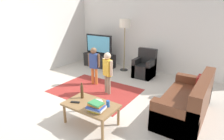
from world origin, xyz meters
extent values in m
plane|color=beige|center=(0.00, 0.00, 0.00)|extent=(7.80, 7.80, 0.00)
cube|color=silver|center=(0.00, 3.00, 1.35)|extent=(6.00, 0.12, 2.70)
cube|color=silver|center=(-3.00, 0.00, 1.35)|extent=(0.12, 6.00, 2.70)
cube|color=#9E2D28|center=(-0.48, 0.51, 0.00)|extent=(2.20, 1.60, 0.01)
cube|color=black|center=(-1.70, 2.30, 0.25)|extent=(1.20, 0.44, 0.50)
cube|color=black|center=(-1.70, 2.25, 0.10)|extent=(1.10, 0.32, 0.03)
cube|color=black|center=(-1.70, 2.28, 0.52)|extent=(0.44, 0.28, 0.03)
cube|color=black|center=(-1.70, 2.28, 0.87)|extent=(1.10, 0.07, 0.68)
cube|color=#59B2D8|center=(-1.70, 2.24, 0.87)|extent=(1.00, 0.01, 0.58)
cube|color=brown|center=(1.78, 0.60, 0.21)|extent=(0.80, 1.80, 0.42)
cube|color=brown|center=(2.08, 0.60, 0.43)|extent=(0.20, 1.80, 0.86)
cube|color=brown|center=(1.78, -0.20, 0.30)|extent=(0.80, 0.20, 0.60)
cube|color=brown|center=(1.78, 1.40, 0.30)|extent=(0.80, 0.20, 0.60)
cube|color=#B22823|center=(1.93, 1.15, 0.56)|extent=(0.10, 0.32, 0.32)
cube|color=black|center=(0.16, 2.20, 0.21)|extent=(0.60, 0.60, 0.42)
cube|color=black|center=(0.16, 2.42, 0.45)|extent=(0.60, 0.16, 0.90)
cube|color=black|center=(-0.08, 2.20, 0.30)|extent=(0.12, 0.60, 0.60)
cube|color=black|center=(0.40, 2.20, 0.30)|extent=(0.12, 0.60, 0.60)
cylinder|color=#262626|center=(-0.72, 2.45, 0.01)|extent=(0.28, 0.28, 0.02)
cylinder|color=#99844C|center=(-0.72, 2.45, 0.76)|extent=(0.03, 0.03, 1.50)
cylinder|color=silver|center=(-0.72, 2.45, 1.64)|extent=(0.36, 0.36, 0.28)
cylinder|color=orange|center=(-0.85, 0.85, 0.24)|extent=(0.08, 0.08, 0.49)
cylinder|color=orange|center=(-0.73, 0.88, 0.24)|extent=(0.08, 0.08, 0.49)
cube|color=#2D478C|center=(-0.79, 0.87, 0.70)|extent=(0.25, 0.17, 0.42)
sphere|color=brown|center=(-0.79, 0.87, 0.99)|extent=(0.17, 0.17, 0.17)
cylinder|color=brown|center=(-0.94, 0.83, 0.72)|extent=(0.07, 0.07, 0.38)
cylinder|color=brown|center=(-0.64, 0.90, 0.72)|extent=(0.07, 0.07, 0.38)
cylinder|color=gray|center=(-0.16, 0.58, 0.25)|extent=(0.08, 0.08, 0.49)
cylinder|color=gray|center=(-0.05, 0.54, 0.25)|extent=(0.08, 0.08, 0.49)
cube|color=gold|center=(-0.11, 0.56, 0.70)|extent=(0.26, 0.19, 0.42)
sphere|color=beige|center=(-0.11, 0.56, 1.00)|extent=(0.18, 0.18, 0.18)
cylinder|color=beige|center=(-0.25, 0.61, 0.72)|extent=(0.07, 0.07, 0.38)
cylinder|color=beige|center=(0.03, 0.52, 0.72)|extent=(0.07, 0.07, 0.38)
cube|color=olive|center=(0.40, -0.70, 0.40)|extent=(1.00, 0.60, 0.04)
cylinder|color=olive|center=(-0.05, -0.95, 0.19)|extent=(0.05, 0.05, 0.38)
cylinder|color=olive|center=(0.85, -0.95, 0.19)|extent=(0.05, 0.05, 0.38)
cylinder|color=olive|center=(-0.05, -0.45, 0.19)|extent=(0.05, 0.05, 0.38)
cylinder|color=olive|center=(0.85, -0.45, 0.19)|extent=(0.05, 0.05, 0.38)
cube|color=yellow|center=(0.61, -0.81, 0.43)|extent=(0.25, 0.23, 0.02)
cube|color=white|center=(0.62, -0.81, 0.46)|extent=(0.30, 0.25, 0.04)
cube|color=#334CA5|center=(0.62, -0.84, 0.50)|extent=(0.30, 0.25, 0.03)
cube|color=orange|center=(0.61, -0.82, 0.53)|extent=(0.25, 0.19, 0.04)
cube|color=#388C4C|center=(0.63, -0.83, 0.57)|extent=(0.25, 0.20, 0.03)
cylinder|color=#4C3319|center=(0.10, -0.60, 0.55)|extent=(0.06, 0.06, 0.27)
cylinder|color=#4C3319|center=(0.10, -0.60, 0.72)|extent=(0.02, 0.02, 0.06)
cube|color=black|center=(0.12, -0.82, 0.43)|extent=(0.18, 0.11, 0.02)
cylinder|color=#2659B2|center=(0.72, -0.60, 0.48)|extent=(0.07, 0.07, 0.12)
cylinder|color=white|center=(0.45, -0.58, 0.43)|extent=(0.22, 0.22, 0.02)
cube|color=silver|center=(0.47, -0.58, 0.44)|extent=(0.13, 0.09, 0.01)
camera|label=1|loc=(2.40, -3.00, 2.10)|focal=29.48mm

